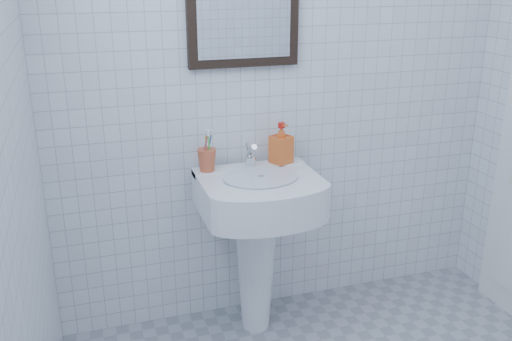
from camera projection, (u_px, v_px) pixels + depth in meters
name	position (u px, v px, depth m)	size (l,w,h in m)	color
wall_back	(284.00, 62.00, 2.61)	(2.20, 0.02, 2.50)	silver
washbasin	(257.00, 227.00, 2.60)	(0.52, 0.38, 0.81)	white
faucet	(251.00, 157.00, 2.58)	(0.05, 0.11, 0.12)	silver
toothbrush_cup	(207.00, 160.00, 2.53)	(0.08, 0.08, 0.10)	#C75531
soap_dispenser	(281.00, 143.00, 2.63)	(0.09, 0.09, 0.19)	#E94516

